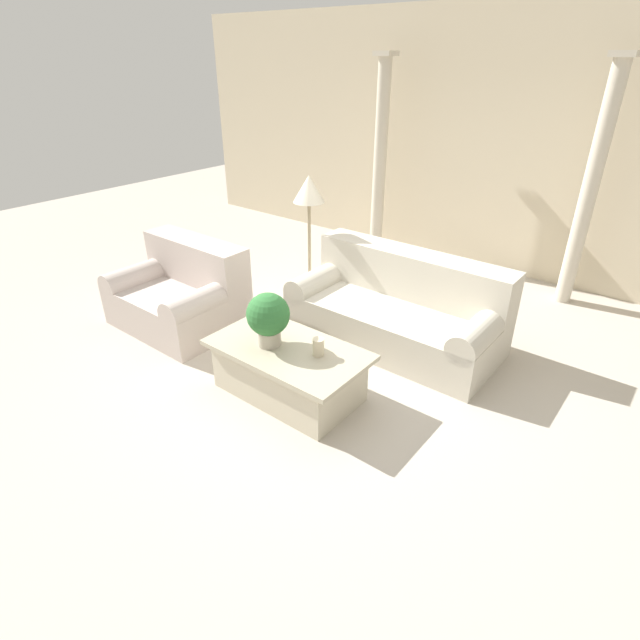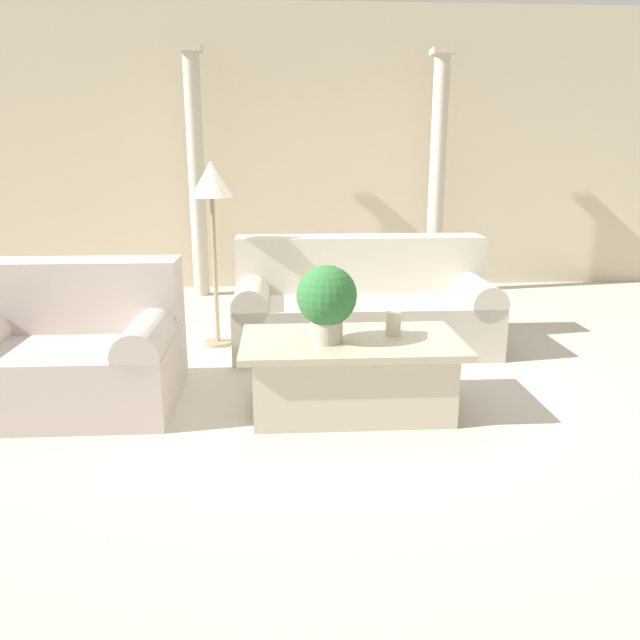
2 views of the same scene
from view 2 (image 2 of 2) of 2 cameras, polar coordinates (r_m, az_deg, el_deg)
ground_plane at (r=4.46m, az=1.18°, el=-5.53°), size 16.00×16.00×0.00m
wall_back at (r=7.56m, az=-0.92°, el=15.20°), size 10.00×0.06×3.20m
sofa_long at (r=5.21m, az=3.86°, el=1.47°), size 2.10×0.98×0.89m
loveseat at (r=4.30m, az=-21.78°, el=-2.40°), size 1.33×0.98×0.89m
coffee_table at (r=3.89m, az=2.83°, el=-4.92°), size 1.35×0.76×0.46m
potted_plant at (r=3.69m, az=0.61°, el=1.93°), size 0.36×0.36×0.47m
pillar_candle at (r=3.91m, az=6.72°, el=-0.30°), size 0.09×0.09×0.15m
floor_lamp at (r=5.13m, az=-9.87°, el=11.53°), size 0.34×0.34×1.51m
column_left at (r=7.14m, az=-11.24°, el=12.99°), size 0.25×0.25×2.66m
column_right at (r=7.30m, az=10.67°, el=13.05°), size 0.25×0.25×2.66m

